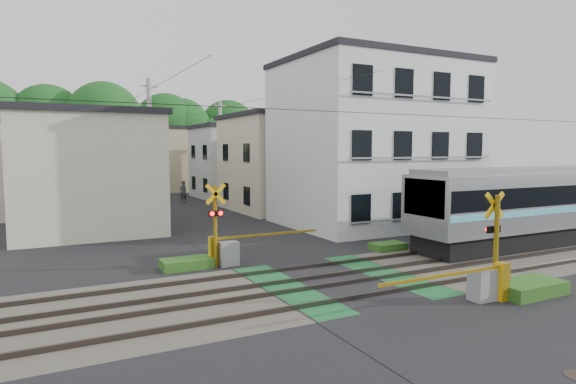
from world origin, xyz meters
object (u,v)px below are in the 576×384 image
crossing_signal_far (226,247)px  pedestrian (183,192)px  apartment_block (373,143)px  crossing_signal_near (486,276)px

crossing_signal_far → pedestrian: size_ratio=2.62×
apartment_block → pedestrian: 17.70m
crossing_signal_near → crossing_signal_far: bearing=125.3°
crossing_signal_far → apartment_block: bearing=27.8°
crossing_signal_near → apartment_block: size_ratio=0.46×
crossing_signal_near → crossing_signal_far: (-5.17, 7.31, 0.00)m
crossing_signal_near → apartment_block: apartment_block is taller
crossing_signal_far → pedestrian: crossing_signal_far is taller
crossing_signal_near → crossing_signal_far: same height
crossing_signal_near → crossing_signal_far: size_ratio=1.00×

